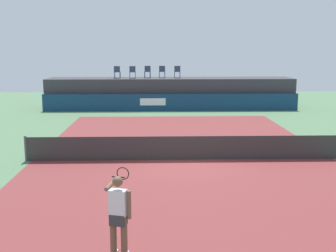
{
  "coord_description": "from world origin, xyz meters",
  "views": [
    {
      "loc": [
        -1.14,
        -16.42,
        4.35
      ],
      "look_at": [
        -0.58,
        2.0,
        1.0
      ],
      "focal_mm": 45.74,
      "sensor_mm": 36.0,
      "label": 1
    }
  ],
  "objects_px": {
    "spectator_chair_far_right": "(177,71)",
    "net_post_near": "(26,149)",
    "spectator_chair_left": "(132,72)",
    "tennis_ball": "(134,146)",
    "spectator_chair_center": "(147,71)",
    "spectator_chair_right": "(162,71)",
    "tennis_player": "(119,213)",
    "spectator_chair_far_left": "(117,71)"
  },
  "relations": [
    {
      "from": "tennis_ball",
      "to": "spectator_chair_center",
      "type": "bearing_deg",
      "value": 88.28
    },
    {
      "from": "spectator_chair_center",
      "to": "tennis_player",
      "type": "relative_size",
      "value": 0.5
    },
    {
      "from": "spectator_chair_far_left",
      "to": "tennis_player",
      "type": "relative_size",
      "value": 0.5
    },
    {
      "from": "spectator_chair_far_right",
      "to": "net_post_near",
      "type": "relative_size",
      "value": 0.89
    },
    {
      "from": "spectator_chair_far_right",
      "to": "spectator_chair_center",
      "type": "bearing_deg",
      "value": 176.41
    },
    {
      "from": "spectator_chair_left",
      "to": "spectator_chair_right",
      "type": "distance_m",
      "value": 2.23
    },
    {
      "from": "spectator_chair_left",
      "to": "spectator_chair_far_right",
      "type": "relative_size",
      "value": 1.0
    },
    {
      "from": "spectator_chair_center",
      "to": "spectator_chair_far_right",
      "type": "bearing_deg",
      "value": -3.59
    },
    {
      "from": "spectator_chair_far_right",
      "to": "tennis_ball",
      "type": "distance_m",
      "value": 13.48
    },
    {
      "from": "spectator_chair_left",
      "to": "tennis_ball",
      "type": "relative_size",
      "value": 13.06
    },
    {
      "from": "spectator_chair_right",
      "to": "tennis_ball",
      "type": "height_order",
      "value": "spectator_chair_right"
    },
    {
      "from": "tennis_ball",
      "to": "tennis_player",
      "type": "bearing_deg",
      "value": -89.08
    },
    {
      "from": "net_post_near",
      "to": "tennis_player",
      "type": "distance_m",
      "value": 9.04
    },
    {
      "from": "spectator_chair_far_left",
      "to": "net_post_near",
      "type": "xyz_separation_m",
      "value": [
        -2.31,
        -15.09,
        -2.19
      ]
    },
    {
      "from": "tennis_player",
      "to": "net_post_near",
      "type": "bearing_deg",
      "value": 118.35
    },
    {
      "from": "spectator_chair_far_left",
      "to": "tennis_player",
      "type": "bearing_deg",
      "value": -85.09
    },
    {
      "from": "spectator_chair_center",
      "to": "tennis_ball",
      "type": "height_order",
      "value": "spectator_chair_center"
    },
    {
      "from": "spectator_chair_left",
      "to": "tennis_player",
      "type": "relative_size",
      "value": 0.5
    },
    {
      "from": "spectator_chair_far_right",
      "to": "tennis_ball",
      "type": "relative_size",
      "value": 13.06
    },
    {
      "from": "spectator_chair_center",
      "to": "spectator_chair_right",
      "type": "height_order",
      "value": "same"
    },
    {
      "from": "spectator_chair_far_left",
      "to": "tennis_player",
      "type": "distance_m",
      "value": 23.19
    },
    {
      "from": "spectator_chair_far_left",
      "to": "net_post_near",
      "type": "height_order",
      "value": "spectator_chair_far_left"
    },
    {
      "from": "spectator_chair_left",
      "to": "spectator_chair_center",
      "type": "bearing_deg",
      "value": 26.27
    },
    {
      "from": "spectator_chair_right",
      "to": "tennis_ball",
      "type": "distance_m",
      "value": 13.44
    },
    {
      "from": "spectator_chair_far_left",
      "to": "spectator_chair_right",
      "type": "relative_size",
      "value": 1.0
    },
    {
      "from": "spectator_chair_far_left",
      "to": "spectator_chair_center",
      "type": "bearing_deg",
      "value": 10.66
    },
    {
      "from": "spectator_chair_far_right",
      "to": "tennis_ball",
      "type": "height_order",
      "value": "spectator_chair_far_right"
    },
    {
      "from": "spectator_chair_center",
      "to": "tennis_ball",
      "type": "xyz_separation_m",
      "value": [
        -0.39,
        -13.1,
        -2.66
      ]
    },
    {
      "from": "spectator_chair_left",
      "to": "tennis_ball",
      "type": "xyz_separation_m",
      "value": [
        0.69,
        -12.57,
        -2.66
      ]
    },
    {
      "from": "net_post_near",
      "to": "spectator_chair_left",
      "type": "bearing_deg",
      "value": 77.09
    },
    {
      "from": "spectator_chair_center",
      "to": "spectator_chair_right",
      "type": "bearing_deg",
      "value": -0.19
    },
    {
      "from": "spectator_chair_left",
      "to": "spectator_chair_right",
      "type": "height_order",
      "value": "same"
    },
    {
      "from": "spectator_chair_far_left",
      "to": "spectator_chair_far_right",
      "type": "xyz_separation_m",
      "value": [
        4.41,
        0.28,
        0.0
      ]
    },
    {
      "from": "spectator_chair_far_left",
      "to": "spectator_chair_left",
      "type": "distance_m",
      "value": 1.13
    },
    {
      "from": "spectator_chair_left",
      "to": "tennis_player",
      "type": "xyz_separation_m",
      "value": [
        0.85,
        -22.92,
        -1.73
      ]
    },
    {
      "from": "spectator_chair_center",
      "to": "spectator_chair_left",
      "type": "bearing_deg",
      "value": -153.73
    },
    {
      "from": "spectator_chair_right",
      "to": "tennis_player",
      "type": "relative_size",
      "value": 0.5
    },
    {
      "from": "spectator_chair_center",
      "to": "tennis_ball",
      "type": "bearing_deg",
      "value": -91.72
    },
    {
      "from": "net_post_near",
      "to": "tennis_player",
      "type": "bearing_deg",
      "value": -61.65
    },
    {
      "from": "net_post_near",
      "to": "tennis_ball",
      "type": "bearing_deg",
      "value": 30.33
    },
    {
      "from": "spectator_chair_right",
      "to": "spectator_chair_far_right",
      "type": "distance_m",
      "value": 1.13
    },
    {
      "from": "spectator_chair_left",
      "to": "spectator_chair_center",
      "type": "relative_size",
      "value": 1.0
    }
  ]
}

